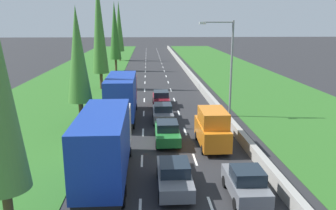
{
  "coord_description": "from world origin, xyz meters",
  "views": [
    {
      "loc": [
        -1.28,
        -0.14,
        8.86
      ],
      "look_at": [
        0.61,
        32.13,
        1.05
      ],
      "focal_mm": 36.85,
      "sensor_mm": 36.0,
      "label": 1
    }
  ],
  "objects_px": {
    "poplar_tree_second": "(78,55)",
    "poplar_tree_third": "(99,26)",
    "grey_hatchback_right_lane": "(246,183)",
    "grey_sedan_centre_lane_fourth": "(163,113)",
    "green_sedan_centre_lane": "(167,132)",
    "poplar_tree_fourth": "(115,31)",
    "street_light_mast": "(228,62)",
    "maroon_sedan_centre_lane": "(161,98)",
    "grey_sedan_centre_lane": "(174,175)",
    "poplar_tree_fifth": "(119,26)",
    "orange_van_right_lane": "(212,128)",
    "blue_box_truck_left_lane": "(106,144)",
    "blue_box_truck_left_lane_third": "(122,96)"
  },
  "relations": [
    {
      "from": "orange_van_right_lane",
      "to": "poplar_tree_second",
      "type": "distance_m",
      "value": 12.79
    },
    {
      "from": "grey_sedan_centre_lane",
      "to": "street_light_mast",
      "type": "height_order",
      "value": "street_light_mast"
    },
    {
      "from": "grey_hatchback_right_lane",
      "to": "poplar_tree_fourth",
      "type": "bearing_deg",
      "value": 102.64
    },
    {
      "from": "poplar_tree_fourth",
      "to": "blue_box_truck_left_lane",
      "type": "bearing_deg",
      "value": -85.67
    },
    {
      "from": "grey_sedan_centre_lane_fourth",
      "to": "poplar_tree_fourth",
      "type": "height_order",
      "value": "poplar_tree_fourth"
    },
    {
      "from": "grey_sedan_centre_lane_fourth",
      "to": "orange_van_right_lane",
      "type": "xyz_separation_m",
      "value": [
        3.27,
        -6.86,
        0.59
      ]
    },
    {
      "from": "grey_hatchback_right_lane",
      "to": "orange_van_right_lane",
      "type": "xyz_separation_m",
      "value": [
        -0.34,
        7.59,
        0.56
      ]
    },
    {
      "from": "grey_hatchback_right_lane",
      "to": "blue_box_truck_left_lane_third",
      "type": "distance_m",
      "value": 17.01
    },
    {
      "from": "poplar_tree_fourth",
      "to": "street_light_mast",
      "type": "relative_size",
      "value": 1.39
    },
    {
      "from": "green_sedan_centre_lane",
      "to": "orange_van_right_lane",
      "type": "relative_size",
      "value": 0.92
    },
    {
      "from": "grey_sedan_centre_lane",
      "to": "grey_sedan_centre_lane_fourth",
      "type": "relative_size",
      "value": 1.0
    },
    {
      "from": "grey_hatchback_right_lane",
      "to": "green_sedan_centre_lane",
      "type": "distance_m",
      "value": 9.43
    },
    {
      "from": "blue_box_truck_left_lane",
      "to": "green_sedan_centre_lane",
      "type": "height_order",
      "value": "blue_box_truck_left_lane"
    },
    {
      "from": "grey_hatchback_right_lane",
      "to": "grey_sedan_centre_lane_fourth",
      "type": "distance_m",
      "value": 14.89
    },
    {
      "from": "blue_box_truck_left_lane",
      "to": "poplar_tree_third",
      "type": "relative_size",
      "value": 0.64
    },
    {
      "from": "poplar_tree_fifth",
      "to": "orange_van_right_lane",
      "type": "bearing_deg",
      "value": -79.22
    },
    {
      "from": "blue_box_truck_left_lane_third",
      "to": "poplar_tree_second",
      "type": "distance_m",
      "value": 5.6
    },
    {
      "from": "street_light_mast",
      "to": "poplar_tree_third",
      "type": "bearing_deg",
      "value": 132.85
    },
    {
      "from": "grey_sedan_centre_lane_fourth",
      "to": "poplar_tree_fifth",
      "type": "relative_size",
      "value": 0.33
    },
    {
      "from": "grey_sedan_centre_lane",
      "to": "poplar_tree_fifth",
      "type": "xyz_separation_m",
      "value": [
        -7.84,
        64.59,
        7.07
      ]
    },
    {
      "from": "blue_box_truck_left_lane_third",
      "to": "poplar_tree_second",
      "type": "relative_size",
      "value": 0.92
    },
    {
      "from": "green_sedan_centre_lane",
      "to": "street_light_mast",
      "type": "xyz_separation_m",
      "value": [
        6.06,
        6.98,
        4.42
      ]
    },
    {
      "from": "grey_sedan_centre_lane_fourth",
      "to": "street_light_mast",
      "type": "xyz_separation_m",
      "value": [
        6.13,
        1.27,
        4.42
      ]
    },
    {
      "from": "blue_box_truck_left_lane",
      "to": "blue_box_truck_left_lane_third",
      "type": "bearing_deg",
      "value": 89.89
    },
    {
      "from": "grey_sedan_centre_lane_fourth",
      "to": "poplar_tree_fourth",
      "type": "relative_size",
      "value": 0.36
    },
    {
      "from": "poplar_tree_second",
      "to": "street_light_mast",
      "type": "distance_m",
      "value": 13.5
    },
    {
      "from": "grey_hatchback_right_lane",
      "to": "grey_sedan_centre_lane_fourth",
      "type": "relative_size",
      "value": 0.87
    },
    {
      "from": "poplar_tree_fourth",
      "to": "poplar_tree_second",
      "type": "bearing_deg",
      "value": -89.89
    },
    {
      "from": "grey_hatchback_right_lane",
      "to": "green_sedan_centre_lane",
      "type": "height_order",
      "value": "grey_hatchback_right_lane"
    },
    {
      "from": "blue_box_truck_left_lane",
      "to": "blue_box_truck_left_lane_third",
      "type": "distance_m",
      "value": 12.76
    },
    {
      "from": "poplar_tree_second",
      "to": "blue_box_truck_left_lane",
      "type": "bearing_deg",
      "value": -72.57
    },
    {
      "from": "grey_sedan_centre_lane",
      "to": "poplar_tree_second",
      "type": "relative_size",
      "value": 0.44
    },
    {
      "from": "blue_box_truck_left_lane",
      "to": "blue_box_truck_left_lane_third",
      "type": "height_order",
      "value": "same"
    },
    {
      "from": "grey_sedan_centre_lane",
      "to": "orange_van_right_lane",
      "type": "xyz_separation_m",
      "value": [
        3.23,
        6.4,
        0.59
      ]
    },
    {
      "from": "blue_box_truck_left_lane",
      "to": "poplar_tree_fourth",
      "type": "height_order",
      "value": "poplar_tree_fourth"
    },
    {
      "from": "orange_van_right_lane",
      "to": "blue_box_truck_left_lane_third",
      "type": "bearing_deg",
      "value": 132.19
    },
    {
      "from": "blue_box_truck_left_lane_third",
      "to": "poplar_tree_second",
      "type": "xyz_separation_m",
      "value": [
        -3.41,
        -1.97,
        3.98
      ]
    },
    {
      "from": "grey_hatchback_right_lane",
      "to": "grey_sedan_centre_lane",
      "type": "bearing_deg",
      "value": 161.63
    },
    {
      "from": "blue_box_truck_left_lane",
      "to": "poplar_tree_second",
      "type": "bearing_deg",
      "value": 107.43
    },
    {
      "from": "maroon_sedan_centre_lane",
      "to": "poplar_tree_second",
      "type": "distance_m",
      "value": 11.42
    },
    {
      "from": "poplar_tree_fifth",
      "to": "street_light_mast",
      "type": "distance_m",
      "value": 52.03
    },
    {
      "from": "grey_sedan_centre_lane_fourth",
      "to": "poplar_tree_second",
      "type": "distance_m",
      "value": 8.98
    },
    {
      "from": "blue_box_truck_left_lane_third",
      "to": "poplar_tree_fifth",
      "type": "height_order",
      "value": "poplar_tree_fifth"
    },
    {
      "from": "green_sedan_centre_lane",
      "to": "maroon_sedan_centre_lane",
      "type": "xyz_separation_m",
      "value": [
        -0.0,
        11.66,
        0.0
      ]
    },
    {
      "from": "poplar_tree_second",
      "to": "poplar_tree_third",
      "type": "bearing_deg",
      "value": 91.61
    },
    {
      "from": "grey_sedan_centre_lane",
      "to": "poplar_tree_third",
      "type": "height_order",
      "value": "poplar_tree_third"
    },
    {
      "from": "grey_hatchback_right_lane",
      "to": "poplar_tree_fourth",
      "type": "relative_size",
      "value": 0.31
    },
    {
      "from": "orange_van_right_lane",
      "to": "poplar_tree_third",
      "type": "xyz_separation_m",
      "value": [
        -10.87,
        22.94,
        6.96
      ]
    },
    {
      "from": "grey_hatchback_right_lane",
      "to": "blue_box_truck_left_lane_third",
      "type": "height_order",
      "value": "blue_box_truck_left_lane_third"
    },
    {
      "from": "blue_box_truck_left_lane_third",
      "to": "poplar_tree_third",
      "type": "xyz_separation_m",
      "value": [
        -3.89,
        15.24,
        6.18
      ]
    }
  ]
}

